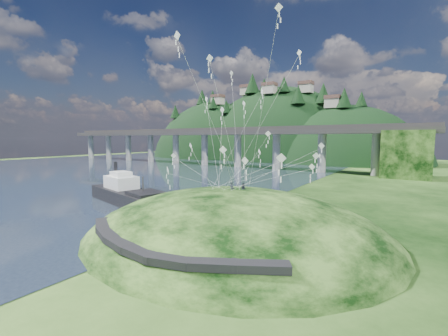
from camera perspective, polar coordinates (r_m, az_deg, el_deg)
The scene contains 10 objects.
ground at distance 37.96m, azimuth -10.27°, elevation -11.00°, with size 320.00×320.00×0.00m, color black.
water at distance 112.83m, azimuth -26.45°, elevation -0.43°, with size 240.00×240.00×0.00m, color #2D3C53.
grass_hill at distance 35.29m, azimuth 1.91°, elevation -14.79°, with size 36.00×32.00×13.00m.
footpath at distance 25.76m, azimuth -13.37°, elevation -14.33°, with size 22.29×5.84×0.83m.
bridge at distance 109.29m, azimuth 5.17°, elevation 5.05°, with size 160.00×11.00×15.00m.
far_ridge at distance 164.59m, azimuth 8.45°, elevation -0.77°, with size 153.00×70.00×94.50m.
work_barge at distance 52.81m, azimuth -17.93°, elevation -4.58°, with size 19.91×9.74×6.72m.
wooden_dock at distance 47.62m, azimuth -11.72°, elevation -7.10°, with size 13.03×2.93×0.92m.
kite_flyers at distance 34.76m, azimuth 2.81°, elevation -2.70°, with size 1.85×1.67×1.77m.
kite_swarm at distance 34.18m, azimuth 3.31°, elevation 9.09°, with size 20.03×16.64×16.33m.
Camera 1 is at (25.23, -26.22, 10.83)m, focal length 24.00 mm.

